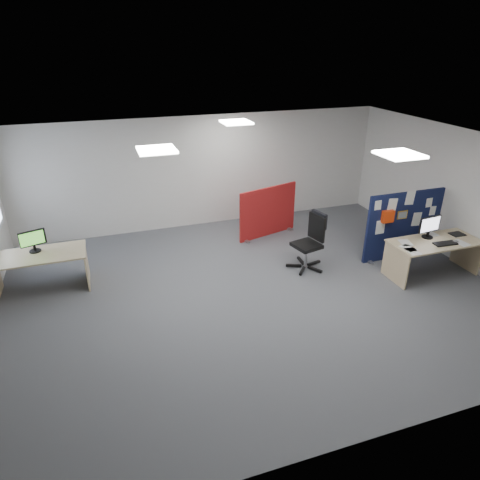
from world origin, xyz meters
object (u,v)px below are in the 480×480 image
object	(u,v)px
navy_divider	(403,225)
monitor_main	(430,226)
red_divider	(268,212)
monitor_second	(33,240)
second_desk	(40,262)
office_chair	(312,238)
main_desk	(432,248)

from	to	relation	value
navy_divider	monitor_main	xyz separation A→B (m)	(0.08, -0.65, 0.23)
red_divider	monitor_second	size ratio (longest dim) A/B	3.48
monitor_second	navy_divider	bearing A→B (deg)	-27.36
second_desk	monitor_second	xyz separation A→B (m)	(-0.06, 0.10, 0.40)
navy_divider	office_chair	distance (m)	2.02
navy_divider	office_chair	xyz separation A→B (m)	(-2.01, 0.22, -0.09)
main_desk	red_divider	size ratio (longest dim) A/B	1.15
second_desk	office_chair	bearing A→B (deg)	-9.29
monitor_second	office_chair	distance (m)	5.29
monitor_main	main_desk	bearing A→B (deg)	-83.41
main_desk	monitor_second	bearing A→B (deg)	165.00
main_desk	second_desk	xyz separation A→B (m)	(-7.26, 1.86, -0.01)
navy_divider	monitor_second	xyz separation A→B (m)	(-7.20, 1.16, 0.21)
second_desk	navy_divider	bearing A→B (deg)	-8.44
navy_divider	second_desk	distance (m)	7.22
navy_divider	office_chair	bearing A→B (deg)	173.73
main_desk	office_chair	world-z (taller)	office_chair
monitor_second	office_chair	xyz separation A→B (m)	(5.20, -0.94, -0.30)
monitor_main	second_desk	xyz separation A→B (m)	(-7.23, 1.71, -0.42)
navy_divider	monitor_second	world-z (taller)	navy_divider
navy_divider	monitor_second	distance (m)	7.30
main_desk	office_chair	xyz separation A→B (m)	(-2.12, 1.02, 0.10)
second_desk	monitor_main	bearing A→B (deg)	-13.29
monitor_main	red_divider	world-z (taller)	red_divider
red_divider	navy_divider	bearing A→B (deg)	-56.94
monitor_main	second_desk	size ratio (longest dim) A/B	0.31
main_desk	red_divider	world-z (taller)	red_divider
monitor_main	monitor_second	xyz separation A→B (m)	(-7.29, 1.81, -0.02)
second_desk	main_desk	bearing A→B (deg)	-14.35
main_desk	office_chair	bearing A→B (deg)	154.41
red_divider	second_desk	size ratio (longest dim) A/B	0.95
monitor_main	second_desk	distance (m)	7.44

